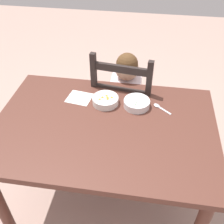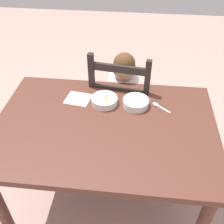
{
  "view_description": "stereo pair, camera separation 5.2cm",
  "coord_description": "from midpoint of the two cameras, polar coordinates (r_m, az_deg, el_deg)",
  "views": [
    {
      "loc": [
        0.22,
        -1.14,
        1.85
      ],
      "look_at": [
        0.04,
        0.06,
        0.82
      ],
      "focal_mm": 43.19,
      "sensor_mm": 36.0,
      "label": 1
    },
    {
      "loc": [
        0.17,
        -1.15,
        1.85
      ],
      "look_at": [
        0.04,
        0.06,
        0.82
      ],
      "focal_mm": 43.19,
      "sensor_mm": 36.0,
      "label": 2
    }
  ],
  "objects": [
    {
      "name": "bowl_of_peas",
      "position": [
        1.71,
        4.19,
        2.01
      ],
      "size": [
        0.16,
        0.16,
        0.05
      ],
      "color": "white",
      "rests_on": "dining_table"
    },
    {
      "name": "spoon",
      "position": [
        1.73,
        8.9,
        1.31
      ],
      "size": [
        0.12,
        0.1,
        0.01
      ],
      "color": "silver",
      "rests_on": "dining_table"
    },
    {
      "name": "ground_plane",
      "position": [
        2.18,
        -1.89,
        -17.74
      ],
      "size": [
        8.0,
        8.0,
        0.0
      ],
      "primitive_type": "plane",
      "color": "tan"
    },
    {
      "name": "dining_chair",
      "position": [
        2.14,
        1.36,
        0.32
      ],
      "size": [
        0.47,
        0.47,
        1.02
      ],
      "color": "black",
      "rests_on": "ground"
    },
    {
      "name": "dining_table",
      "position": [
        1.66,
        -2.38,
        -5.48
      ],
      "size": [
        1.31,
        0.9,
        0.77
      ],
      "color": "#562F25",
      "rests_on": "ground"
    },
    {
      "name": "paper_napkin",
      "position": [
        1.79,
        -8.04,
        2.78
      ],
      "size": [
        0.17,
        0.16,
        0.0
      ],
      "primitive_type": "cube",
      "rotation": [
        0.0,
        0.0,
        -0.15
      ],
      "color": "white",
      "rests_on": "dining_table"
    },
    {
      "name": "bowl_of_carrots",
      "position": [
        1.72,
        -2.48,
        2.47
      ],
      "size": [
        0.17,
        0.17,
        0.05
      ],
      "color": "white",
      "rests_on": "dining_table"
    },
    {
      "name": "child_figure",
      "position": [
        2.04,
        1.62,
        3.71
      ],
      "size": [
        0.32,
        0.31,
        0.96
      ],
      "color": "silver",
      "rests_on": "ground"
    }
  ]
}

